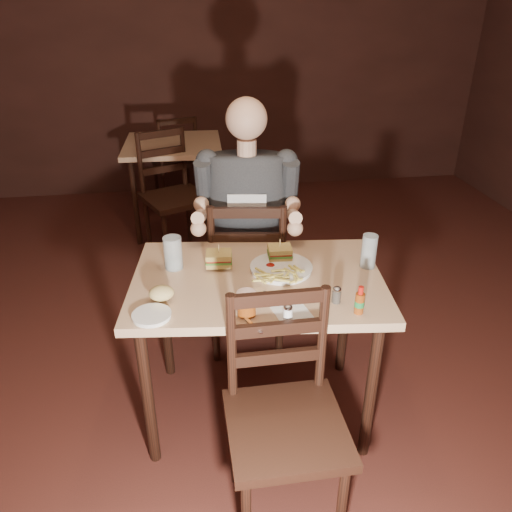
{
  "coord_description": "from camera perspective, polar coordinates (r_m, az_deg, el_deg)",
  "views": [
    {
      "loc": [
        -0.13,
        -1.71,
        1.87
      ],
      "look_at": [
        0.16,
        0.21,
        0.85
      ],
      "focal_mm": 35.0,
      "sensor_mm": 36.0,
      "label": 1
    }
  ],
  "objects": [
    {
      "name": "fork",
      "position": [
        1.99,
        3.32,
        -5.76
      ],
      "size": [
        0.03,
        0.16,
        0.0
      ],
      "primitive_type": "cube",
      "rotation": [
        0.0,
        0.0,
        -0.13
      ],
      "color": "silver",
      "rests_on": "napkin"
    },
    {
      "name": "glass_right",
      "position": [
        2.3,
        12.78,
        0.54
      ],
      "size": [
        0.08,
        0.08,
        0.16
      ],
      "primitive_type": "cylinder",
      "rotation": [
        0.0,
        0.0,
        -0.11
      ],
      "color": "silver",
      "rests_on": "main_table"
    },
    {
      "name": "pepper_shaker",
      "position": [
        2.03,
        9.19,
        -4.43
      ],
      "size": [
        0.04,
        0.04,
        0.07
      ],
      "primitive_type": null,
      "rotation": [
        0.0,
        0.0,
        -0.11
      ],
      "color": "#38332D",
      "rests_on": "main_table"
    },
    {
      "name": "bread_roll",
      "position": [
        2.04,
        -10.75,
        -4.18
      ],
      "size": [
        0.11,
        0.09,
        0.06
      ],
      "primitive_type": "ellipsoid",
      "rotation": [
        0.0,
        0.0,
        -0.11
      ],
      "color": "tan",
      "rests_on": "side_plate"
    },
    {
      "name": "sandwich_right",
      "position": [
        2.29,
        2.75,
        0.76
      ],
      "size": [
        0.11,
        0.09,
        0.09
      ],
      "primitive_type": null,
      "rotation": [
        0.0,
        0.0,
        -0.05
      ],
      "color": "#D4B457",
      "rests_on": "dinner_plate"
    },
    {
      "name": "dinner_plate",
      "position": [
        2.25,
        2.9,
        -1.46
      ],
      "size": [
        0.3,
        0.3,
        0.02
      ],
      "primitive_type": "cylinder",
      "rotation": [
        0.0,
        0.0,
        -0.11
      ],
      "color": "white",
      "rests_on": "main_table"
    },
    {
      "name": "knife",
      "position": [
        1.91,
        -1.06,
        -7.25
      ],
      "size": [
        0.09,
        0.2,
        0.0
      ],
      "primitive_type": "cube",
      "rotation": [
        0.0,
        0.0,
        0.41
      ],
      "color": "silver",
      "rests_on": "napkin"
    },
    {
      "name": "syrup_dispenser",
      "position": [
        1.92,
        -1.09,
        -5.45
      ],
      "size": [
        0.08,
        0.08,
        0.1
      ],
      "primitive_type": null,
      "rotation": [
        0.0,
        0.0,
        -0.11
      ],
      "color": "#7E350E",
      "rests_on": "main_table"
    },
    {
      "name": "ketchup_dollop",
      "position": [
        2.25,
        1.66,
        -1.05
      ],
      "size": [
        0.04,
        0.04,
        0.01
      ],
      "primitive_type": "ellipsoid",
      "rotation": [
        0.0,
        0.0,
        -0.11
      ],
      "color": "maroon",
      "rests_on": "dinner_plate"
    },
    {
      "name": "hot_sauce",
      "position": [
        1.97,
        11.78,
        -4.94
      ],
      "size": [
        0.04,
        0.04,
        0.12
      ],
      "primitive_type": null,
      "rotation": [
        0.0,
        0.0,
        -0.11
      ],
      "color": "#7E350E",
      "rests_on": "main_table"
    },
    {
      "name": "sandwich_left",
      "position": [
        2.25,
        -4.27,
        0.16
      ],
      "size": [
        0.12,
        0.11,
        0.1
      ],
      "primitive_type": null,
      "rotation": [
        0.0,
        0.0,
        -0.11
      ],
      "color": "#D4B457",
      "rests_on": "dinner_plate"
    },
    {
      "name": "fries_pile",
      "position": [
        2.15,
        2.65,
        -2.06
      ],
      "size": [
        0.27,
        0.2,
        0.04
      ],
      "primitive_type": null,
      "rotation": [
        0.0,
        0.0,
        -0.11
      ],
      "color": "#D5C75E",
      "rests_on": "dinner_plate"
    },
    {
      "name": "chair_near",
      "position": [
        1.93,
        3.49,
        -18.97
      ],
      "size": [
        0.43,
        0.47,
        0.93
      ],
      "primitive_type": null,
      "rotation": [
        0.0,
        0.0,
        0.01
      ],
      "color": "black",
      "rests_on": "ground"
    },
    {
      "name": "side_plate",
      "position": [
        1.97,
        -11.82,
        -6.74
      ],
      "size": [
        0.16,
        0.16,
        0.01
      ],
      "primitive_type": "cylinder",
      "rotation": [
        0.0,
        0.0,
        -0.11
      ],
      "color": "white",
      "rests_on": "main_table"
    },
    {
      "name": "chair_far",
      "position": [
        2.82,
        -0.95,
        -1.84
      ],
      "size": [
        0.51,
        0.54,
        0.96
      ],
      "primitive_type": null,
      "rotation": [
        0.0,
        0.0,
        3.0
      ],
      "color": "black",
      "rests_on": "ground"
    },
    {
      "name": "main_table",
      "position": [
        2.24,
        0.19,
        -4.48
      ],
      "size": [
        1.17,
        0.85,
        0.77
      ],
      "rotation": [
        0.0,
        0.0,
        -0.11
      ],
      "color": "tan",
      "rests_on": "ground"
    },
    {
      "name": "bg_table",
      "position": [
        4.38,
        -9.43,
        11.53
      ],
      "size": [
        0.83,
        0.83,
        0.77
      ],
      "rotation": [
        0.0,
        0.0,
        -0.04
      ],
      "color": "tan",
      "rests_on": "ground"
    },
    {
      "name": "diner",
      "position": [
        2.57,
        -1.04,
        7.14
      ],
      "size": [
        0.6,
        0.5,
        0.95
      ],
      "primitive_type": null,
      "rotation": [
        0.0,
        0.0,
        -0.14
      ],
      "color": "#313437",
      "rests_on": "chair_far"
    },
    {
      "name": "salt_shaker",
      "position": [
        1.9,
        3.67,
        -6.56
      ],
      "size": [
        0.04,
        0.04,
        0.06
      ],
      "primitive_type": null,
      "rotation": [
        0.0,
        0.0,
        -0.11
      ],
      "color": "white",
      "rests_on": "main_table"
    },
    {
      "name": "glass_left",
      "position": [
        2.26,
        -9.46,
        0.35
      ],
      "size": [
        0.09,
        0.09,
        0.15
      ],
      "primitive_type": "cylinder",
      "rotation": [
        0.0,
        0.0,
        -0.11
      ],
      "color": "silver",
      "rests_on": "main_table"
    },
    {
      "name": "room_shell",
      "position": [
        1.78,
        -4.14,
        12.3
      ],
      "size": [
        7.0,
        7.0,
        7.0
      ],
      "color": "#331410",
      "rests_on": "ground"
    },
    {
      "name": "bg_chair_far",
      "position": [
        4.97,
        -9.24,
        10.67
      ],
      "size": [
        0.51,
        0.54,
        0.89
      ],
      "primitive_type": null,
      "rotation": [
        0.0,
        0.0,
        3.39
      ],
      "color": "black",
      "rests_on": "ground"
    },
    {
      "name": "bg_chair_near",
      "position": [
        3.92,
        -9.19,
        6.57
      ],
      "size": [
        0.61,
        0.63,
        0.97
      ],
      "primitive_type": null,
      "rotation": [
        0.0,
        0.0,
        0.42
      ],
      "color": "black",
      "rests_on": "ground"
    },
    {
      "name": "napkin",
      "position": [
        1.96,
        4.11,
        -6.45
      ],
      "size": [
        0.16,
        0.15,
        0.0
      ],
      "primitive_type": "cube",
      "rotation": [
        0.0,
        0.0,
        0.21
      ],
      "color": "white",
      "rests_on": "main_table"
    }
  ]
}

